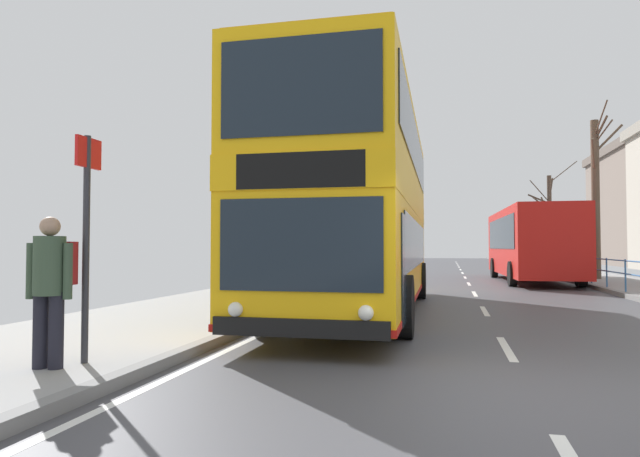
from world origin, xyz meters
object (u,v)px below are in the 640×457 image
(background_bus_far_lane, at_px, (531,243))
(bare_tree_far_00, at_px, (549,217))
(bare_tree_far_01, at_px, (596,195))
(pedestrian_with_backpack, at_px, (51,280))
(double_decker_bus_main, at_px, (361,208))
(bus_stop_sign_near, at_px, (87,223))

(background_bus_far_lane, distance_m, bare_tree_far_00, 17.34)
(bare_tree_far_01, bearing_deg, bare_tree_far_00, 86.78)
(pedestrian_with_backpack, bearing_deg, double_decker_bus_main, 71.02)
(bare_tree_far_00, bearing_deg, pedestrian_with_backpack, -107.51)
(bus_stop_sign_near, bearing_deg, pedestrian_with_backpack, -123.05)
(double_decker_bus_main, bearing_deg, bare_tree_far_00, 72.85)
(bus_stop_sign_near, bearing_deg, bare_tree_far_00, 72.64)
(bus_stop_sign_near, xyz_separation_m, bare_tree_far_01, (10.41, 19.79, 1.96))
(double_decker_bus_main, xyz_separation_m, bare_tree_far_01, (8.19, 13.04, 1.36))
(background_bus_far_lane, relative_size, pedestrian_with_backpack, 5.92)
(double_decker_bus_main, xyz_separation_m, bare_tree_far_00, (9.12, 29.54, 1.31))
(bare_tree_far_00, xyz_separation_m, bare_tree_far_01, (-0.93, -16.51, 0.05))
(double_decker_bus_main, xyz_separation_m, background_bus_far_lane, (5.46, 12.71, -0.70))
(double_decker_bus_main, relative_size, pedestrian_with_backpack, 6.64)
(bus_stop_sign_near, height_order, bare_tree_far_01, bare_tree_far_01)
(bus_stop_sign_near, relative_size, bare_tree_far_00, 0.36)
(pedestrian_with_backpack, xyz_separation_m, bare_tree_far_01, (10.62, 20.11, 2.62))
(bus_stop_sign_near, height_order, bare_tree_far_00, bare_tree_far_00)
(double_decker_bus_main, distance_m, bare_tree_far_00, 30.95)
(background_bus_far_lane, bearing_deg, bare_tree_far_00, 77.75)
(bare_tree_far_00, relative_size, bare_tree_far_01, 1.03)
(bus_stop_sign_near, bearing_deg, bare_tree_far_01, 62.24)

